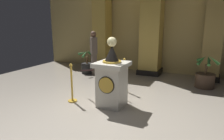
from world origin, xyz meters
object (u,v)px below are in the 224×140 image
at_px(pedestal_clock, 112,80).
at_px(stanchion_near, 124,80).
at_px(bystander_guest, 94,52).
at_px(potted_palm_right, 205,78).
at_px(potted_palm_left, 87,66).
at_px(stanchion_far, 72,88).

height_order(pedestal_clock, stanchion_near, pedestal_clock).
xyz_separation_m(pedestal_clock, stanchion_near, (-0.14, 1.18, -0.32)).
height_order(stanchion_near, bystander_guest, bystander_guest).
xyz_separation_m(stanchion_near, potted_palm_right, (2.21, 1.41, -0.05)).
relative_size(potted_palm_right, bystander_guest, 0.63).
bearing_deg(stanchion_near, potted_palm_right, 32.66).
bearing_deg(potted_palm_left, stanchion_far, -65.31).
relative_size(pedestal_clock, stanchion_near, 1.68).
xyz_separation_m(stanchion_near, potted_palm_left, (-2.20, 1.42, -0.05)).
distance_m(potted_palm_left, bystander_guest, 0.72).
xyz_separation_m(stanchion_far, potted_palm_right, (3.13, 2.78, -0.05)).
bearing_deg(potted_palm_right, bystander_guest, -179.05).
bearing_deg(potted_palm_right, stanchion_far, -138.34).
bearing_deg(potted_palm_right, stanchion_near, -147.34).
height_order(stanchion_far, potted_palm_right, potted_palm_right).
height_order(potted_palm_left, potted_palm_right, potted_palm_right).
distance_m(pedestal_clock, bystander_guest, 3.21).
bearing_deg(pedestal_clock, potted_palm_left, 132.10).
relative_size(stanchion_far, potted_palm_right, 0.94).
relative_size(pedestal_clock, stanchion_far, 1.67).
xyz_separation_m(stanchion_far, potted_palm_left, (-1.28, 2.78, -0.05)).
bearing_deg(stanchion_near, bystander_guest, 143.61).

